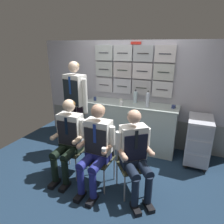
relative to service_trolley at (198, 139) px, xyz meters
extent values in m
cube|color=#1B2F46|center=(-1.35, -0.98, -0.48)|extent=(4.80, 4.80, 0.04)
cube|color=#B3B1BF|center=(-1.35, 0.40, 0.61)|extent=(4.20, 0.06, 2.15)
cube|color=gray|center=(-1.35, 0.37, -0.16)|extent=(4.12, 0.01, 0.62)
cube|color=#B8B6BF|center=(-1.98, 0.34, 0.77)|extent=(0.38, 0.06, 0.30)
cylinder|color=#251F29|center=(-1.98, 0.31, 0.77)|extent=(0.21, 0.01, 0.01)
cube|color=#B4B5C3|center=(-1.57, 0.34, 0.77)|extent=(0.38, 0.06, 0.30)
cylinder|color=#202826|center=(-1.57, 0.31, 0.77)|extent=(0.21, 0.01, 0.01)
cube|color=#A9A8AF|center=(-1.16, 0.34, 0.77)|extent=(0.38, 0.06, 0.30)
cylinder|color=black|center=(-1.16, 0.31, 0.77)|extent=(0.21, 0.01, 0.01)
cube|color=silver|center=(-0.74, 0.34, 0.77)|extent=(0.38, 0.06, 0.30)
cylinder|color=#282127|center=(-0.74, 0.31, 0.77)|extent=(0.21, 0.01, 0.01)
cube|color=#AEB5B4|center=(-1.98, 0.34, 1.11)|extent=(0.38, 0.06, 0.30)
cylinder|color=#22232B|center=(-1.98, 0.31, 1.11)|extent=(0.21, 0.01, 0.01)
cube|color=#BCB5B6|center=(-1.57, 0.34, 1.11)|extent=(0.38, 0.06, 0.30)
cylinder|color=black|center=(-1.57, 0.31, 1.11)|extent=(0.21, 0.01, 0.01)
cube|color=silver|center=(-1.16, 0.34, 1.11)|extent=(0.38, 0.06, 0.30)
cylinder|color=black|center=(-1.16, 0.31, 1.11)|extent=(0.21, 0.01, 0.01)
cube|color=beige|center=(-0.74, 0.34, 1.11)|extent=(0.38, 0.06, 0.30)
cylinder|color=#202B27|center=(-0.74, 0.31, 1.11)|extent=(0.21, 0.01, 0.01)
cube|color=silver|center=(-1.98, 0.34, 1.44)|extent=(0.38, 0.06, 0.30)
cylinder|color=#1F202C|center=(-1.98, 0.31, 1.44)|extent=(0.21, 0.01, 0.01)
cube|color=silver|center=(-1.57, 0.34, 1.44)|extent=(0.38, 0.06, 0.30)
cylinder|color=#25242C|center=(-1.57, 0.31, 1.44)|extent=(0.21, 0.01, 0.01)
cube|color=#AEB2B8|center=(-1.16, 0.34, 1.44)|extent=(0.38, 0.06, 0.30)
cylinder|color=#2A2524|center=(-1.16, 0.31, 1.44)|extent=(0.21, 0.01, 0.01)
cube|color=silver|center=(-0.74, 0.34, 1.44)|extent=(0.38, 0.06, 0.30)
cylinder|color=#1D222F|center=(-0.74, 0.31, 1.44)|extent=(0.21, 0.01, 0.01)
cube|color=red|center=(-1.31, 0.36, 1.63)|extent=(0.20, 0.02, 0.05)
cube|color=#B1C0BB|center=(-1.31, 0.11, -0.01)|extent=(1.83, 0.52, 0.92)
cube|color=#A2B0AC|center=(-1.31, 0.11, 0.47)|extent=(1.87, 0.53, 0.03)
sphere|color=black|center=(-0.16, -0.27, -0.43)|extent=(0.07, 0.07, 0.07)
sphere|color=black|center=(0.15, -0.27, -0.43)|extent=(0.07, 0.07, 0.07)
sphere|color=black|center=(-0.16, 0.28, -0.43)|extent=(0.07, 0.07, 0.07)
sphere|color=black|center=(0.15, 0.28, -0.43)|extent=(0.07, 0.07, 0.07)
cube|color=silver|center=(0.00, 0.00, 0.00)|extent=(0.40, 0.64, 0.79)
cube|color=#A6A9B7|center=(0.00, -0.32, -0.26)|extent=(0.35, 0.01, 0.21)
cube|color=#A6A9B7|center=(0.00, -0.32, 0.00)|extent=(0.35, 0.01, 0.21)
cube|color=#A6A9B7|center=(0.00, -0.32, 0.27)|extent=(0.35, 0.01, 0.21)
cylinder|color=#28282D|center=(0.00, -0.30, 0.38)|extent=(0.32, 0.02, 0.02)
cylinder|color=#A8AAAF|center=(-2.09, -1.31, -0.26)|extent=(0.02, 0.02, 0.41)
cylinder|color=#A8AAAF|center=(-1.73, -1.30, -0.26)|extent=(0.02, 0.02, 0.41)
cylinder|color=#A8AAAF|center=(-2.11, -0.95, -0.26)|extent=(0.02, 0.02, 0.41)
cylinder|color=#A8AAAF|center=(-1.75, -0.94, -0.26)|extent=(0.02, 0.02, 0.41)
cube|color=#353927|center=(-1.92, -1.12, -0.04)|extent=(0.41, 0.41, 0.02)
cube|color=#353927|center=(-1.93, -0.93, 0.17)|extent=(0.37, 0.04, 0.40)
cylinder|color=#A8AAAF|center=(-2.11, -0.95, 0.17)|extent=(0.02, 0.02, 0.40)
cylinder|color=#A8AAAF|center=(-1.75, -0.94, 0.17)|extent=(0.02, 0.02, 0.40)
cube|color=black|center=(-2.00, -1.51, -0.43)|extent=(0.10, 0.22, 0.06)
cube|color=black|center=(-1.81, -1.51, -0.43)|extent=(0.10, 0.22, 0.06)
cylinder|color=black|center=(-2.01, -1.47, -0.20)|extent=(0.10, 0.10, 0.40)
cylinder|color=black|center=(-1.81, -1.47, -0.20)|extent=(0.10, 0.10, 0.40)
cylinder|color=black|center=(-2.01, -1.30, 0.02)|extent=(0.14, 0.39, 0.13)
cylinder|color=black|center=(-1.82, -1.29, 0.02)|extent=(0.14, 0.39, 0.13)
cube|color=black|center=(-1.92, -1.12, 0.03)|extent=(0.35, 0.21, 0.12)
cube|color=white|center=(-1.92, -1.10, 0.33)|extent=(0.37, 0.22, 0.49)
cube|color=black|center=(-1.92, -1.21, 0.30)|extent=(0.34, 0.02, 0.39)
cube|color=black|center=(-1.92, -1.21, 0.42)|extent=(0.04, 0.01, 0.28)
cylinder|color=white|center=(-2.13, -1.11, 0.39)|extent=(0.08, 0.08, 0.27)
cylinder|color=beige|center=(-2.11, -1.22, 0.24)|extent=(0.08, 0.25, 0.07)
sphere|color=beige|center=(-2.11, -1.33, 0.24)|extent=(0.08, 0.08, 0.08)
cylinder|color=white|center=(-1.71, -1.09, 0.39)|extent=(0.08, 0.08, 0.27)
cylinder|color=beige|center=(-1.72, -1.21, 0.24)|extent=(0.08, 0.25, 0.07)
sphere|color=beige|center=(-1.72, -1.32, 0.24)|extent=(0.08, 0.08, 0.08)
sphere|color=beige|center=(-1.92, -1.10, 0.72)|extent=(0.19, 0.19, 0.19)
ellipsoid|color=brown|center=(-1.92, -1.09, 0.74)|extent=(0.20, 0.18, 0.14)
cylinder|color=#A8AAAF|center=(-1.57, -1.38, -0.26)|extent=(0.02, 0.02, 0.41)
cylinder|color=#A8AAAF|center=(-1.21, -1.39, -0.26)|extent=(0.02, 0.02, 0.41)
cylinder|color=#A8AAAF|center=(-1.56, -1.02, -0.26)|extent=(0.02, 0.02, 0.41)
cylinder|color=#A8AAAF|center=(-1.20, -1.03, -0.26)|extent=(0.02, 0.02, 0.41)
cube|color=#353927|center=(-1.39, -1.20, -0.04)|extent=(0.41, 0.41, 0.02)
cube|color=#353927|center=(-1.38, -1.01, 0.17)|extent=(0.37, 0.04, 0.40)
cylinder|color=#A8AAAF|center=(-1.56, -1.02, 0.17)|extent=(0.02, 0.02, 0.40)
cylinder|color=#A8AAAF|center=(-1.20, -1.03, 0.17)|extent=(0.02, 0.02, 0.40)
cube|color=black|center=(-1.50, -1.60, -0.43)|extent=(0.10, 0.22, 0.06)
cube|color=black|center=(-1.30, -1.60, -0.43)|extent=(0.10, 0.22, 0.06)
cylinder|color=navy|center=(-1.49, -1.56, -0.20)|extent=(0.10, 0.10, 0.40)
cylinder|color=navy|center=(-1.30, -1.56, -0.20)|extent=(0.10, 0.10, 0.40)
cylinder|color=navy|center=(-1.49, -1.38, 0.02)|extent=(0.14, 0.40, 0.13)
cylinder|color=navy|center=(-1.30, -1.39, 0.02)|extent=(0.14, 0.40, 0.13)
cube|color=navy|center=(-1.39, -1.20, 0.03)|extent=(0.36, 0.21, 0.12)
cube|color=white|center=(-1.39, -1.18, 0.34)|extent=(0.38, 0.22, 0.50)
cube|color=black|center=(-1.39, -1.29, 0.30)|extent=(0.34, 0.02, 0.40)
cube|color=navy|center=(-1.39, -1.30, 0.43)|extent=(0.04, 0.01, 0.28)
cylinder|color=white|center=(-1.60, -1.18, 0.39)|extent=(0.08, 0.08, 0.27)
cylinder|color=tan|center=(-1.59, -1.29, 0.24)|extent=(0.08, 0.25, 0.07)
sphere|color=tan|center=(-1.59, -1.40, 0.24)|extent=(0.08, 0.08, 0.08)
cylinder|color=white|center=(-1.17, -1.19, 0.39)|extent=(0.08, 0.08, 0.27)
cylinder|color=tan|center=(-1.19, -1.30, 0.24)|extent=(0.08, 0.25, 0.07)
sphere|color=tan|center=(-1.20, -1.42, 0.24)|extent=(0.08, 0.08, 0.08)
cylinder|color=white|center=(-1.20, -1.42, 0.28)|extent=(0.06, 0.06, 0.06)
sphere|color=tan|center=(-1.39, -1.18, 0.73)|extent=(0.20, 0.20, 0.20)
ellipsoid|color=tan|center=(-1.39, -1.17, 0.74)|extent=(0.20, 0.18, 0.14)
cylinder|color=#A8AAAF|center=(-0.90, -1.41, -0.26)|extent=(0.02, 0.02, 0.41)
cylinder|color=#A8AAAF|center=(-0.61, -1.19, -0.26)|extent=(0.02, 0.02, 0.41)
cylinder|color=#A8AAAF|center=(-1.12, -1.13, -0.26)|extent=(0.02, 0.02, 0.41)
cylinder|color=#A8AAAF|center=(-0.83, -0.91, -0.26)|extent=(0.02, 0.02, 0.41)
cube|color=#353927|center=(-0.87, -1.16, -0.04)|extent=(0.56, 0.56, 0.02)
cube|color=#353927|center=(-0.98, -1.01, 0.17)|extent=(0.31, 0.25, 0.40)
cylinder|color=#A8AAAF|center=(-1.12, -1.13, 0.17)|extent=(0.02, 0.02, 0.40)
cylinder|color=#A8AAAF|center=(-0.83, -0.91, 0.17)|extent=(0.02, 0.02, 0.40)
cube|color=black|center=(-0.71, -1.51, -0.43)|extent=(0.21, 0.23, 0.06)
cube|color=black|center=(-0.56, -1.40, -0.43)|extent=(0.21, 0.23, 0.06)
cylinder|color=#162032|center=(-0.73, -1.48, -0.20)|extent=(0.10, 0.10, 0.40)
cylinder|color=#162032|center=(-0.58, -1.37, -0.20)|extent=(0.10, 0.10, 0.40)
cylinder|color=#162032|center=(-0.83, -1.35, 0.02)|extent=(0.33, 0.38, 0.13)
cylinder|color=#162032|center=(-0.69, -1.24, 0.02)|extent=(0.33, 0.38, 0.13)
cube|color=#162032|center=(-0.87, -1.16, 0.03)|extent=(0.39, 0.36, 0.12)
cube|color=white|center=(-0.88, -1.14, 0.33)|extent=(0.40, 0.38, 0.48)
cube|color=black|center=(-0.81, -1.22, 0.29)|extent=(0.27, 0.21, 0.38)
cube|color=black|center=(-0.81, -1.23, 0.41)|extent=(0.04, 0.03, 0.27)
cylinder|color=white|center=(-1.04, -1.27, 0.38)|extent=(0.08, 0.08, 0.26)
cylinder|color=#DFAC90|center=(-0.96, -1.34, 0.23)|extent=(0.20, 0.23, 0.07)
sphere|color=#DFAC90|center=(-0.90, -1.43, 0.23)|extent=(0.08, 0.08, 0.08)
cylinder|color=white|center=(-0.71, -1.02, 0.38)|extent=(0.08, 0.08, 0.26)
cylinder|color=#DFAC90|center=(-0.66, -1.11, 0.23)|extent=(0.20, 0.23, 0.07)
sphere|color=#DFAC90|center=(-0.60, -1.20, 0.23)|extent=(0.08, 0.08, 0.08)
sphere|color=#DFAC90|center=(-0.88, -1.14, 0.70)|extent=(0.19, 0.19, 0.19)
ellipsoid|color=gray|center=(-0.89, -1.13, 0.72)|extent=(0.25, 0.25, 0.13)
cube|color=black|center=(-2.33, -0.44, -0.43)|extent=(0.14, 0.25, 0.06)
cube|color=black|center=(-2.14, -0.48, -0.43)|extent=(0.14, 0.25, 0.06)
cylinder|color=black|center=(-2.32, -0.41, 0.06)|extent=(0.12, 0.12, 0.92)
cylinder|color=black|center=(-2.14, -0.45, 0.06)|extent=(0.12, 0.12, 0.92)
cube|color=white|center=(-2.23, -0.43, 0.80)|extent=(0.44, 0.31, 0.56)
cube|color=black|center=(-2.26, -0.55, 0.76)|extent=(0.36, 0.09, 0.47)
cube|color=navy|center=(-2.26, -0.55, 0.90)|extent=(0.04, 0.02, 0.32)
cylinder|color=white|center=(-2.46, -0.38, 0.71)|extent=(0.08, 0.08, 0.63)
sphere|color=beige|center=(-2.46, -0.38, 0.40)|extent=(0.08, 0.08, 0.08)
cylinder|color=white|center=(-2.00, -0.48, 0.71)|extent=(0.08, 0.08, 0.63)
sphere|color=beige|center=(-2.00, -0.48, 0.40)|extent=(0.08, 0.08, 0.08)
sphere|color=beige|center=(-2.23, -0.43, 1.22)|extent=(0.20, 0.20, 0.20)
ellipsoid|color=tan|center=(-2.23, -0.41, 1.24)|extent=(0.23, 0.22, 0.14)
cylinder|color=silver|center=(-1.24, 0.22, 0.59)|extent=(0.08, 0.08, 0.22)
cone|color=silver|center=(-1.24, 0.22, 0.72)|extent=(0.08, 0.08, 0.02)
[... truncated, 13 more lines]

